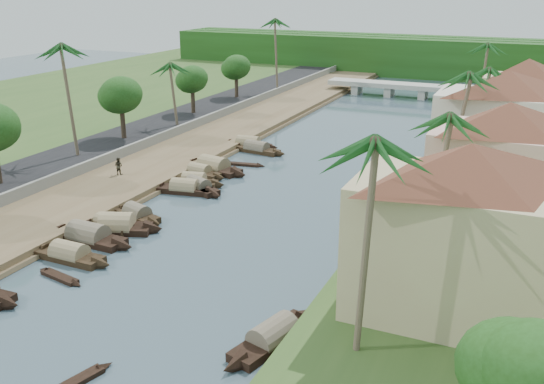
% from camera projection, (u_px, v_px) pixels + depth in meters
% --- Properties ---
extents(ground, '(220.00, 220.00, 0.00)m').
position_uv_depth(ground, '(195.00, 258.00, 45.36)').
color(ground, '#3E525D').
rests_on(ground, ground).
extents(left_bank, '(10.00, 180.00, 0.80)m').
position_uv_depth(left_bank, '(165.00, 160.00, 68.62)').
color(left_bank, brown).
rests_on(left_bank, ground).
extents(right_bank, '(16.00, 180.00, 1.20)m').
position_uv_depth(right_bank, '(489.00, 202.00, 55.03)').
color(right_bank, '#314F1F').
rests_on(right_bank, ground).
extents(road, '(8.00, 180.00, 1.40)m').
position_uv_depth(road, '(104.00, 149.00, 71.81)').
color(road, black).
rests_on(road, ground).
extents(retaining_wall, '(0.40, 180.00, 1.10)m').
position_uv_depth(retaining_wall, '(134.00, 148.00, 69.93)').
color(retaining_wall, gray).
rests_on(retaining_wall, left_bank).
extents(treeline, '(120.00, 14.00, 8.00)m').
position_uv_depth(treeline, '(436.00, 57.00, 130.10)').
color(treeline, '#1A3E10').
rests_on(treeline, ground).
extents(bridge, '(28.00, 4.00, 2.40)m').
position_uv_depth(bridge, '(406.00, 88.00, 106.75)').
color(bridge, '#A4A499').
rests_on(bridge, ground).
extents(building_near, '(14.85, 14.85, 10.20)m').
position_uv_depth(building_near, '(462.00, 229.00, 34.18)').
color(building_near, tan).
rests_on(building_near, right_bank).
extents(building_mid, '(14.11, 14.11, 9.70)m').
position_uv_depth(building_mid, '(503.00, 162.00, 47.65)').
color(building_mid, beige).
rests_on(building_mid, right_bank).
extents(building_far, '(15.59, 15.59, 10.20)m').
position_uv_depth(building_far, '(504.00, 122.00, 60.00)').
color(building_far, beige).
rests_on(building_far, right_bank).
extents(building_distant, '(12.62, 12.62, 9.20)m').
position_uv_depth(building_distant, '(524.00, 95.00, 76.99)').
color(building_distant, tan).
rests_on(building_distant, right_bank).
extents(sampan_2, '(7.71, 1.85, 2.05)m').
position_uv_depth(sampan_2, '(70.00, 255.00, 44.87)').
color(sampan_2, black).
rests_on(sampan_2, ground).
extents(sampan_3, '(9.00, 2.28, 2.38)m').
position_uv_depth(sampan_3, '(88.00, 237.00, 48.05)').
color(sampan_3, black).
rests_on(sampan_3, ground).
extents(sampan_4, '(6.30, 1.87, 1.83)m').
position_uv_depth(sampan_4, '(108.00, 225.00, 50.44)').
color(sampan_4, black).
rests_on(sampan_4, ground).
extents(sampan_5, '(7.99, 4.58, 2.47)m').
position_uv_depth(sampan_5, '(117.00, 227.00, 49.94)').
color(sampan_5, black).
rests_on(sampan_5, ground).
extents(sampan_6, '(6.60, 3.41, 1.97)m').
position_uv_depth(sampan_6, '(137.00, 215.00, 52.58)').
color(sampan_6, black).
rests_on(sampan_6, ground).
extents(sampan_7, '(7.77, 2.85, 2.05)m').
position_uv_depth(sampan_7, '(185.00, 189.00, 59.09)').
color(sampan_7, black).
rests_on(sampan_7, ground).
extents(sampan_8, '(6.76, 2.91, 2.07)m').
position_uv_depth(sampan_8, '(194.00, 182.00, 61.03)').
color(sampan_8, black).
rests_on(sampan_8, ground).
extents(sampan_9, '(7.34, 4.35, 1.92)m').
position_uv_depth(sampan_9, '(198.00, 187.00, 59.74)').
color(sampan_9, black).
rests_on(sampan_9, ground).
extents(sampan_10, '(6.84, 2.33, 1.90)m').
position_uv_depth(sampan_10, '(199.00, 173.00, 64.09)').
color(sampan_10, black).
rests_on(sampan_10, ground).
extents(sampan_11, '(9.29, 3.66, 2.56)m').
position_uv_depth(sampan_11, '(213.00, 168.00, 65.69)').
color(sampan_11, black).
rests_on(sampan_11, ground).
extents(sampan_12, '(8.36, 2.53, 1.99)m').
position_uv_depth(sampan_12, '(257.00, 149.00, 72.96)').
color(sampan_12, black).
rests_on(sampan_12, ground).
extents(sampan_13, '(8.13, 2.34, 2.20)m').
position_uv_depth(sampan_13, '(248.00, 145.00, 74.89)').
color(sampan_13, black).
rests_on(sampan_13, ground).
extents(sampan_14, '(3.72, 8.59, 2.07)m').
position_uv_depth(sampan_14, '(273.00, 337.00, 34.61)').
color(sampan_14, black).
rests_on(sampan_14, ground).
extents(sampan_15, '(2.92, 7.04, 1.90)m').
position_uv_depth(sampan_15, '(358.00, 231.00, 49.10)').
color(sampan_15, black).
rests_on(sampan_15, ground).
extents(sampan_16, '(1.79, 7.40, 1.85)m').
position_uv_depth(sampan_16, '(397.00, 172.00, 64.36)').
color(sampan_16, black).
rests_on(sampan_16, ground).
extents(canoe_1, '(4.64, 1.56, 0.74)m').
position_uv_depth(canoe_1, '(60.00, 277.00, 42.18)').
color(canoe_1, black).
rests_on(canoe_1, ground).
extents(canoe_2, '(5.14, 1.55, 0.74)m').
position_uv_depth(canoe_2, '(243.00, 165.00, 67.88)').
color(canoe_2, black).
rests_on(canoe_2, ground).
extents(palm_0, '(3.20, 3.20, 12.97)m').
position_uv_depth(palm_0, '(369.00, 146.00, 28.36)').
color(palm_0, '#6F604A').
rests_on(palm_0, ground).
extents(palm_1, '(3.20, 3.20, 11.19)m').
position_uv_depth(palm_1, '(442.00, 119.00, 41.82)').
color(palm_1, '#6F604A').
rests_on(palm_1, ground).
extents(palm_2, '(3.20, 3.20, 11.93)m').
position_uv_depth(palm_2, '(460.00, 76.00, 55.34)').
color(palm_2, '#6F604A').
rests_on(palm_2, ground).
extents(palm_3, '(3.20, 3.20, 10.59)m').
position_uv_depth(palm_3, '(486.00, 71.00, 67.77)').
color(palm_3, '#6F604A').
rests_on(palm_3, ground).
extents(palm_5, '(3.20, 3.20, 13.36)m').
position_uv_depth(palm_5, '(65.00, 49.00, 63.06)').
color(palm_5, '#6F604A').
rests_on(palm_5, ground).
extents(palm_6, '(3.20, 3.20, 9.49)m').
position_uv_depth(palm_6, '(173.00, 66.00, 78.20)').
color(palm_6, '#6F604A').
rests_on(palm_6, ground).
extents(palm_7, '(3.20, 3.20, 11.55)m').
position_uv_depth(palm_7, '(486.00, 46.00, 83.93)').
color(palm_7, '#6F604A').
rests_on(palm_7, ground).
extents(palm_8, '(3.20, 3.20, 13.43)m').
position_uv_depth(palm_8, '(277.00, 22.00, 102.10)').
color(palm_8, '#6F604A').
rests_on(palm_8, ground).
extents(tree_3, '(5.05, 5.05, 7.32)m').
position_uv_depth(tree_3, '(121.00, 96.00, 72.43)').
color(tree_3, '#443427').
rests_on(tree_3, ground).
extents(tree_4, '(4.36, 4.36, 6.60)m').
position_uv_depth(tree_4, '(192.00, 80.00, 86.62)').
color(tree_4, '#443427').
rests_on(tree_4, ground).
extents(tree_5, '(4.46, 4.46, 6.66)m').
position_uv_depth(tree_5, '(236.00, 68.00, 98.40)').
color(tree_5, '#443427').
rests_on(tree_5, ground).
extents(tree_7, '(4.54, 4.54, 6.39)m').
position_uv_depth(tree_7, '(527.00, 372.00, 22.98)').
color(tree_7, '#443427').
rests_on(tree_7, ground).
extents(person_far, '(0.89, 0.70, 1.79)m').
position_uv_depth(person_far, '(119.00, 166.00, 61.93)').
color(person_far, '#353225').
rests_on(person_far, left_bank).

